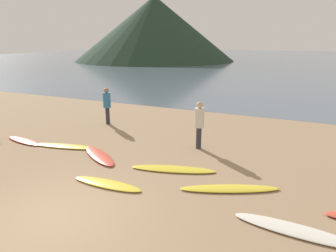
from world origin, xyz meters
name	(u,v)px	position (x,y,z in m)	size (l,w,h in m)	color
ground_plane	(202,119)	(0.00, 10.00, -0.10)	(120.00, 120.00, 0.20)	#997C5B
ocean_water	(286,59)	(0.00, 61.25, 0.00)	(140.00, 100.00, 0.01)	slate
headland_hill	(155,29)	(-21.97, 47.59, 5.63)	(28.94, 28.94, 11.27)	#1E3323
surfboard_1	(24,141)	(-4.92, 3.47, 0.04)	(1.93, 0.47, 0.08)	#D84C38
surfboard_2	(65,146)	(-3.07, 3.66, 0.04)	(2.64, 0.46, 0.08)	yellow
surfboard_3	(99,156)	(-1.34, 3.40, 0.05)	(2.13, 0.55, 0.10)	#D84C38
surfboard_4	(107,184)	(0.12, 1.81, 0.04)	(2.08, 0.48, 0.08)	yellow
surfboard_5	(173,169)	(1.33, 3.45, 0.04)	(2.54, 0.52, 0.07)	yellow
surfboard_6	(230,189)	(3.18, 2.93, 0.04)	(2.59, 0.46, 0.08)	yellow
surfboard_7	(296,230)	(4.84, 1.71, 0.04)	(2.50, 0.51, 0.07)	silver
person_0	(107,103)	(-3.53, 6.96, 0.99)	(0.34, 0.34, 1.68)	#2D2D38
person_1	(199,121)	(1.38, 5.60, 1.00)	(0.34, 0.34, 1.70)	#2D2D38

